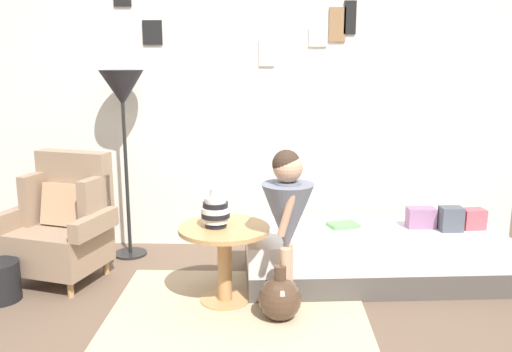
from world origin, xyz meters
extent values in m
cube|color=silver|center=(0.00, 1.95, 1.30)|extent=(4.80, 0.10, 2.60)
cube|color=black|center=(0.90, 1.90, 2.00)|extent=(0.10, 0.02, 0.27)
cube|color=#B4B4B4|center=(0.90, 1.89, 2.00)|extent=(0.08, 0.01, 0.21)
cube|color=black|center=(-0.76, 1.90, 1.88)|extent=(0.16, 0.02, 0.20)
cube|color=gray|center=(-0.76, 1.89, 1.88)|extent=(0.13, 0.01, 0.16)
cube|color=white|center=(0.64, 1.90, 1.84)|extent=(0.15, 0.02, 0.15)
cube|color=gray|center=(0.64, 1.89, 1.84)|extent=(0.12, 0.01, 0.12)
cube|color=white|center=(0.21, 1.90, 1.72)|extent=(0.13, 0.02, 0.23)
cube|color=silver|center=(0.21, 1.89, 1.72)|extent=(0.10, 0.01, 0.18)
cube|color=olive|center=(0.80, 1.90, 1.95)|extent=(0.14, 0.02, 0.28)
cube|color=silver|center=(0.80, 1.89, 1.95)|extent=(0.11, 0.01, 0.22)
cube|color=tan|center=(0.04, 0.56, 0.01)|extent=(1.71, 1.36, 0.01)
cylinder|color=tan|center=(-1.63, 0.88, 0.06)|extent=(0.04, 0.04, 0.12)
cylinder|color=tan|center=(-1.17, 0.75, 0.06)|extent=(0.04, 0.04, 0.12)
cylinder|color=tan|center=(-1.51, 1.31, 0.06)|extent=(0.04, 0.04, 0.12)
cylinder|color=tan|center=(-1.04, 1.18, 0.06)|extent=(0.04, 0.04, 0.12)
cube|color=#8C725B|center=(-1.34, 1.03, 0.27)|extent=(0.73, 0.70, 0.30)
cube|color=#8C725B|center=(-1.27, 1.25, 0.70)|extent=(0.62, 0.30, 0.55)
cube|color=#8C725B|center=(-1.56, 1.20, 0.61)|extent=(0.16, 0.32, 0.39)
cube|color=#8C725B|center=(-1.06, 1.05, 0.61)|extent=(0.16, 0.32, 0.39)
cube|color=#8C725B|center=(-1.66, 1.10, 0.49)|extent=(0.22, 0.51, 0.14)
cube|color=#8C725B|center=(-1.02, 0.92, 0.49)|extent=(0.22, 0.51, 0.14)
cube|color=tan|center=(-1.31, 1.12, 0.58)|extent=(0.39, 0.26, 0.33)
cube|color=#4C4742|center=(1.02, 1.14, 0.09)|extent=(1.96, 0.95, 0.18)
cube|color=silver|center=(1.02, 1.14, 0.29)|extent=(1.96, 0.95, 0.22)
cube|color=#D64C56|center=(1.79, 1.19, 0.48)|extent=(0.18, 0.14, 0.15)
cube|color=#474C56|center=(1.61, 1.13, 0.49)|extent=(0.17, 0.13, 0.18)
cube|color=gray|center=(1.40, 1.20, 0.48)|extent=(0.21, 0.13, 0.15)
cylinder|color=tan|center=(-0.06, 0.71, 0.01)|extent=(0.34, 0.34, 0.02)
cylinder|color=tan|center=(-0.06, 0.71, 0.27)|extent=(0.10, 0.10, 0.50)
cylinder|color=tan|center=(-0.06, 0.71, 0.53)|extent=(0.63, 0.63, 0.03)
cylinder|color=black|center=(-0.12, 0.71, 0.56)|extent=(0.15, 0.15, 0.03)
cylinder|color=silver|center=(-0.12, 0.71, 0.60)|extent=(0.17, 0.17, 0.03)
cylinder|color=black|center=(-0.12, 0.71, 0.63)|extent=(0.19, 0.19, 0.03)
cylinder|color=silver|center=(-0.12, 0.71, 0.67)|extent=(0.19, 0.19, 0.03)
cylinder|color=black|center=(-0.12, 0.71, 0.70)|extent=(0.17, 0.17, 0.03)
cylinder|color=silver|center=(-0.12, 0.71, 0.74)|extent=(0.15, 0.15, 0.03)
cylinder|color=silver|center=(-0.12, 0.71, 0.78)|extent=(0.07, 0.07, 0.06)
cylinder|color=black|center=(-0.96, 1.61, 0.01)|extent=(0.28, 0.28, 0.02)
cylinder|color=black|center=(-0.96, 1.61, 0.76)|extent=(0.03, 0.03, 1.49)
cone|color=#232328|center=(-0.96, 1.61, 1.43)|extent=(0.36, 0.36, 0.29)
cylinder|color=tan|center=(0.35, 0.50, 0.24)|extent=(0.07, 0.07, 0.47)
cylinder|color=tan|center=(0.37, 0.60, 0.24)|extent=(0.07, 0.07, 0.47)
cone|color=slate|center=(0.36, 0.55, 0.66)|extent=(0.34, 0.34, 0.45)
cylinder|color=slate|center=(0.36, 0.55, 0.81)|extent=(0.17, 0.17, 0.17)
cylinder|color=tan|center=(0.36, 0.43, 0.73)|extent=(0.13, 0.07, 0.30)
cylinder|color=tan|center=(0.41, 0.66, 0.73)|extent=(0.13, 0.07, 0.30)
sphere|color=tan|center=(0.36, 0.55, 0.99)|extent=(0.19, 0.19, 0.19)
sphere|color=#38281E|center=(0.35, 0.55, 1.02)|extent=(0.18, 0.18, 0.18)
cube|color=#60AF5B|center=(0.81, 1.20, 0.42)|extent=(0.26, 0.23, 0.03)
sphere|color=#473323|center=(0.32, 0.46, 0.14)|extent=(0.28, 0.28, 0.28)
cylinder|color=#473323|center=(0.32, 0.46, 0.32)|extent=(0.08, 0.08, 0.09)
cylinder|color=black|center=(-1.64, 0.69, 0.14)|extent=(0.28, 0.28, 0.28)
camera|label=1|loc=(0.26, -2.77, 1.66)|focal=37.66mm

